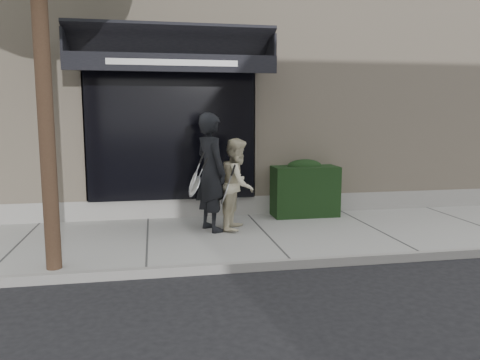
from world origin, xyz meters
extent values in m
plane|color=black|center=(0.00, 0.00, 0.00)|extent=(80.00, 80.00, 0.00)
cube|color=#A2A29D|center=(0.00, 0.00, 0.06)|extent=(20.00, 3.00, 0.12)
cube|color=gray|center=(0.00, -1.55, 0.07)|extent=(20.00, 0.10, 0.14)
cube|color=beige|center=(0.00, 5.00, 2.75)|extent=(14.00, 7.00, 5.50)
cube|color=gray|center=(0.00, 1.70, 0.25)|extent=(14.02, 0.42, 0.50)
cube|color=black|center=(-1.50, 1.55, 1.80)|extent=(3.20, 0.30, 2.60)
cube|color=gray|center=(-3.10, 1.70, 1.80)|extent=(0.08, 0.40, 2.60)
cube|color=gray|center=(0.10, 1.70, 1.80)|extent=(0.08, 0.40, 2.60)
cube|color=gray|center=(-1.50, 1.70, 3.14)|extent=(3.36, 0.40, 0.12)
cube|color=black|center=(-1.50, 1.00, 3.40)|extent=(3.60, 1.03, 0.55)
cube|color=black|center=(-1.50, 0.50, 3.01)|extent=(3.60, 0.05, 0.30)
cube|color=white|center=(-1.50, 0.47, 3.01)|extent=(2.20, 0.01, 0.10)
cube|color=black|center=(-3.28, 1.00, 3.32)|extent=(0.04, 1.00, 0.45)
cube|color=black|center=(0.28, 1.00, 3.32)|extent=(0.04, 1.00, 0.45)
cube|color=black|center=(1.10, 1.25, 0.62)|extent=(1.30, 0.70, 1.00)
ellipsoid|color=black|center=(1.10, 1.25, 1.12)|extent=(0.71, 0.38, 0.27)
cylinder|color=black|center=(-3.20, -1.30, 2.40)|extent=(0.20, 0.20, 4.80)
imported|color=black|center=(-0.89, 0.37, 1.15)|extent=(0.74, 0.88, 2.06)
torus|color=silver|center=(-1.20, 0.07, 0.95)|extent=(0.23, 0.33, 0.28)
cylinder|color=silver|center=(-1.20, 0.07, 0.95)|extent=(0.19, 0.29, 0.24)
cylinder|color=silver|center=(-1.20, 0.07, 0.95)|extent=(0.17, 0.06, 0.10)
cylinder|color=black|center=(-1.20, 0.07, 0.95)|extent=(0.20, 0.08, 0.12)
torus|color=silver|center=(-1.23, 0.07, 1.04)|extent=(0.14, 0.31, 0.29)
cylinder|color=silver|center=(-1.23, 0.07, 1.04)|extent=(0.11, 0.27, 0.25)
cylinder|color=silver|center=(-1.23, 0.07, 1.04)|extent=(0.18, 0.02, 0.08)
cylinder|color=black|center=(-1.23, 0.07, 1.04)|extent=(0.20, 0.04, 0.10)
imported|color=beige|center=(-0.42, 0.40, 0.93)|extent=(0.85, 0.95, 1.61)
torus|color=silver|center=(-0.68, 0.14, 0.81)|extent=(0.17, 0.32, 0.29)
cylinder|color=silver|center=(-0.68, 0.14, 0.81)|extent=(0.13, 0.28, 0.26)
cylinder|color=silver|center=(-0.68, 0.14, 0.81)|extent=(0.18, 0.05, 0.08)
cylinder|color=black|center=(-0.68, 0.14, 0.81)|extent=(0.20, 0.06, 0.10)
camera|label=1|loc=(-1.87, -7.63, 2.15)|focal=35.00mm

